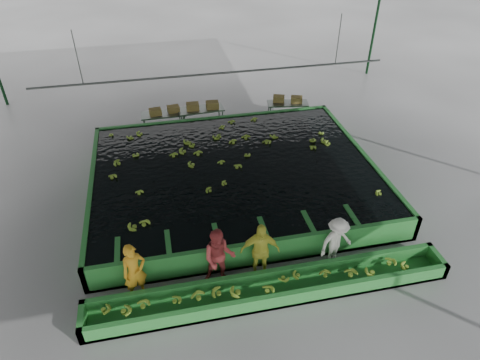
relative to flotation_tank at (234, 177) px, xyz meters
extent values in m
plane|color=gray|center=(0.00, -1.50, -0.45)|extent=(80.00, 80.00, 0.00)
cube|color=slate|center=(0.00, -1.50, 4.55)|extent=(20.00, 22.00, 0.04)
cube|color=black|center=(0.00, 0.00, 0.40)|extent=(9.70, 7.70, 0.00)
cylinder|color=#59605B|center=(0.00, 3.50, 2.55)|extent=(0.08, 0.08, 14.00)
cylinder|color=#59605B|center=(-5.00, 3.50, 3.55)|extent=(0.04, 0.04, 2.00)
cylinder|color=#59605B|center=(5.00, 3.50, 3.55)|extent=(0.04, 0.04, 2.00)
imported|color=gold|center=(-3.54, -4.30, 0.44)|extent=(0.76, 0.64, 1.77)
imported|color=#B13A3B|center=(-1.29, -4.30, 0.47)|extent=(1.00, 0.83, 1.85)
imported|color=#D6D83F|center=(-0.15, -4.30, 0.48)|extent=(1.15, 0.61, 1.86)
imported|color=white|center=(2.10, -4.30, 0.36)|extent=(1.17, 0.86, 1.63)
camera|label=1|loc=(-2.47, -12.41, 8.90)|focal=32.00mm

